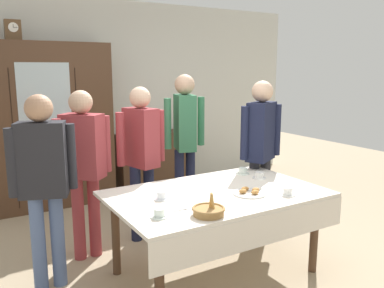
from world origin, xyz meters
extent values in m
plane|color=tan|center=(0.00, 0.00, 0.00)|extent=(12.00, 12.00, 0.00)
cube|color=silver|center=(0.00, 2.65, 1.35)|extent=(6.40, 0.10, 2.70)
cylinder|color=#4C3321|center=(-0.75, -0.62, 0.35)|extent=(0.07, 0.07, 0.71)
cylinder|color=#4C3321|center=(0.75, -0.62, 0.35)|extent=(0.07, 0.07, 0.71)
cylinder|color=#4C3321|center=(-0.75, 0.22, 0.35)|extent=(0.07, 0.07, 0.71)
cylinder|color=#4C3321|center=(0.75, 0.22, 0.35)|extent=(0.07, 0.07, 0.71)
cube|color=silver|center=(0.00, -0.20, 0.72)|extent=(1.78, 1.12, 0.03)
cube|color=silver|center=(0.00, -0.76, 0.59)|extent=(1.78, 0.01, 0.24)
cube|color=#4C3321|center=(-0.90, 2.35, 1.04)|extent=(1.70, 0.45, 2.09)
cube|color=silver|center=(-0.90, 2.13, 1.46)|extent=(0.61, 0.01, 0.75)
cube|color=black|center=(-1.27, 2.13, 0.94)|extent=(0.01, 0.01, 1.67)
cube|color=black|center=(-0.53, 2.13, 0.94)|extent=(0.01, 0.01, 1.67)
cube|color=brown|center=(-1.16, 2.35, 2.21)|extent=(0.18, 0.10, 0.24)
cylinder|color=white|center=(-1.16, 2.30, 2.23)|extent=(0.11, 0.01, 0.11)
cube|color=black|center=(-1.16, 2.30, 2.25)|extent=(0.00, 0.00, 0.04)
cube|color=black|center=(-1.14, 2.30, 2.23)|extent=(0.05, 0.00, 0.00)
cube|color=#4C3321|center=(0.67, 2.41, 0.41)|extent=(1.14, 0.35, 0.83)
cube|color=#99332D|center=(0.67, 2.41, 0.84)|extent=(0.14, 0.18, 0.02)
cube|color=#3D754C|center=(0.67, 2.41, 0.87)|extent=(0.15, 0.18, 0.03)
cube|color=#664C7A|center=(0.67, 2.41, 0.89)|extent=(0.17, 0.22, 0.03)
cylinder|color=silver|center=(0.56, 0.16, 0.74)|extent=(0.13, 0.13, 0.01)
cylinder|color=silver|center=(0.56, 0.16, 0.77)|extent=(0.08, 0.08, 0.05)
torus|color=silver|center=(0.60, 0.16, 0.77)|extent=(0.04, 0.01, 0.04)
cylinder|color=#47230F|center=(0.56, 0.16, 0.79)|extent=(0.06, 0.06, 0.01)
cylinder|color=silver|center=(-0.67, -0.47, 0.74)|extent=(0.13, 0.13, 0.01)
cylinder|color=silver|center=(-0.67, -0.47, 0.77)|extent=(0.08, 0.08, 0.05)
torus|color=silver|center=(-0.63, -0.47, 0.77)|extent=(0.04, 0.01, 0.04)
cylinder|color=white|center=(-0.48, -0.13, 0.74)|extent=(0.13, 0.13, 0.01)
cylinder|color=white|center=(-0.48, -0.13, 0.77)|extent=(0.08, 0.08, 0.05)
torus|color=white|center=(-0.44, -0.13, 0.77)|extent=(0.04, 0.01, 0.04)
cylinder|color=white|center=(0.59, -0.06, 0.74)|extent=(0.13, 0.13, 0.01)
cylinder|color=white|center=(0.59, -0.06, 0.77)|extent=(0.08, 0.08, 0.05)
torus|color=white|center=(0.63, -0.06, 0.77)|extent=(0.04, 0.01, 0.04)
cylinder|color=white|center=(0.46, -0.57, 0.74)|extent=(0.13, 0.13, 0.01)
cylinder|color=white|center=(0.46, -0.57, 0.77)|extent=(0.08, 0.08, 0.05)
torus|color=white|center=(0.50, -0.57, 0.77)|extent=(0.04, 0.01, 0.04)
cylinder|color=#47230F|center=(0.46, -0.57, 0.79)|extent=(0.06, 0.06, 0.01)
cylinder|color=#9E7542|center=(-0.35, -0.62, 0.76)|extent=(0.22, 0.22, 0.05)
torus|color=#9E7542|center=(-0.35, -0.62, 0.79)|extent=(0.24, 0.24, 0.02)
cylinder|color=tan|center=(-0.33, -0.63, 0.84)|extent=(0.02, 0.03, 0.12)
cylinder|color=tan|center=(-0.32, -0.62, 0.84)|extent=(0.04, 0.04, 0.12)
cylinder|color=tan|center=(-0.33, -0.61, 0.84)|extent=(0.03, 0.02, 0.12)
cylinder|color=white|center=(0.21, -0.38, 0.74)|extent=(0.28, 0.28, 0.01)
ellipsoid|color=#BC7F3D|center=(0.27, -0.39, 0.77)|extent=(0.07, 0.05, 0.04)
ellipsoid|color=#BC7F3D|center=(0.21, -0.33, 0.77)|extent=(0.07, 0.05, 0.04)
ellipsoid|color=#BC7F3D|center=(0.15, -0.37, 0.77)|extent=(0.07, 0.05, 0.04)
ellipsoid|color=#BC7F3D|center=(0.22, -0.44, 0.77)|extent=(0.07, 0.05, 0.04)
cube|color=silver|center=(-0.49, -0.43, 0.74)|extent=(0.10, 0.01, 0.00)
ellipsoid|color=silver|center=(-0.43, -0.43, 0.74)|extent=(0.03, 0.02, 0.01)
cube|color=silver|center=(0.34, 0.20, 0.74)|extent=(0.10, 0.01, 0.00)
ellipsoid|color=silver|center=(0.39, 0.20, 0.74)|extent=(0.03, 0.02, 0.01)
cylinder|color=#191E38|center=(-0.33, 0.78, 0.39)|extent=(0.11, 0.11, 0.79)
cylinder|color=#191E38|center=(-0.18, 0.78, 0.39)|extent=(0.11, 0.11, 0.79)
cube|color=#933338|center=(-0.25, 0.78, 1.08)|extent=(0.28, 0.40, 0.59)
sphere|color=#DBB293|center=(-0.25, 0.78, 1.48)|extent=(0.21, 0.21, 0.21)
cylinder|color=#933338|center=(-0.47, 0.78, 1.08)|extent=(0.08, 0.08, 0.53)
cylinder|color=#933338|center=(-0.03, 0.78, 1.08)|extent=(0.08, 0.08, 0.53)
cylinder|color=#191E38|center=(0.34, 1.05, 0.42)|extent=(0.11, 0.11, 0.84)
cylinder|color=#191E38|center=(0.49, 1.05, 0.42)|extent=(0.11, 0.11, 0.84)
cube|color=#33704C|center=(0.41, 1.05, 1.16)|extent=(0.30, 0.40, 0.63)
sphere|color=tan|center=(0.41, 1.05, 1.59)|extent=(0.23, 0.23, 0.23)
cylinder|color=#33704C|center=(0.19, 1.05, 1.16)|extent=(0.08, 0.08, 0.57)
cylinder|color=#33704C|center=(0.63, 1.05, 1.16)|extent=(0.08, 0.08, 0.57)
cylinder|color=#232328|center=(0.82, 0.28, 0.41)|extent=(0.11, 0.11, 0.81)
cylinder|color=#232328|center=(0.97, 0.28, 0.41)|extent=(0.11, 0.11, 0.81)
cube|color=#191E38|center=(0.89, 0.28, 1.12)|extent=(0.41, 0.35, 0.61)
sphere|color=#DBB293|center=(0.89, 0.28, 1.53)|extent=(0.22, 0.22, 0.22)
cylinder|color=#191E38|center=(0.67, 0.28, 1.12)|extent=(0.08, 0.08, 0.55)
cylinder|color=#191E38|center=(1.11, 0.28, 1.12)|extent=(0.08, 0.08, 0.55)
cylinder|color=slate|center=(-1.37, 0.30, 0.39)|extent=(0.11, 0.11, 0.78)
cylinder|color=slate|center=(-1.22, 0.30, 0.39)|extent=(0.11, 0.11, 0.78)
cube|color=#232328|center=(-1.29, 0.30, 1.07)|extent=(0.41, 0.32, 0.59)
sphere|color=tan|center=(-1.29, 0.30, 1.47)|extent=(0.21, 0.21, 0.21)
cylinder|color=#232328|center=(-1.51, 0.30, 1.07)|extent=(0.08, 0.08, 0.53)
cylinder|color=#232328|center=(-1.07, 0.30, 1.07)|extent=(0.08, 0.08, 0.53)
cylinder|color=#933338|center=(-0.95, 0.67, 0.39)|extent=(0.11, 0.11, 0.78)
cylinder|color=#933338|center=(-0.80, 0.67, 0.39)|extent=(0.11, 0.11, 0.78)
cube|color=#933338|center=(-0.87, 0.67, 1.07)|extent=(0.40, 0.40, 0.59)
sphere|color=tan|center=(-0.87, 0.67, 1.47)|extent=(0.21, 0.21, 0.21)
cylinder|color=#933338|center=(-1.09, 0.67, 1.07)|extent=(0.08, 0.08, 0.53)
cylinder|color=#933338|center=(-0.65, 0.67, 1.07)|extent=(0.08, 0.08, 0.53)
camera|label=1|loc=(-1.84, -2.88, 1.77)|focal=37.36mm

